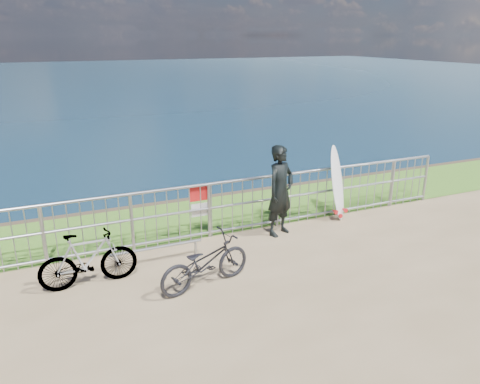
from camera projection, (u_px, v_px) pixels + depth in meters
name	position (u px, v px, depth m)	size (l,w,h in m)	color
grass_strip	(214.00, 214.00, 10.42)	(120.00, 120.00, 0.00)	#3F7720
railing	(233.00, 206.00, 9.29)	(10.06, 0.10, 1.13)	#94969C
surfer	(280.00, 191.00, 9.16)	(0.66, 0.43, 1.82)	black
surfboard	(338.00, 186.00, 9.98)	(0.55, 0.53, 1.63)	white
bicycle_near	(205.00, 262.00, 7.33)	(0.56, 1.59, 0.84)	black
bicycle_far	(88.00, 259.00, 7.35)	(0.43, 1.52, 0.92)	black
bike_rack	(157.00, 249.00, 8.10)	(1.62, 0.05, 0.34)	#94969C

